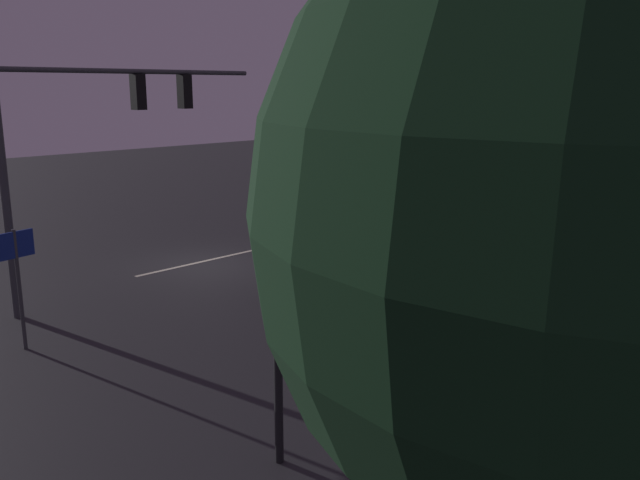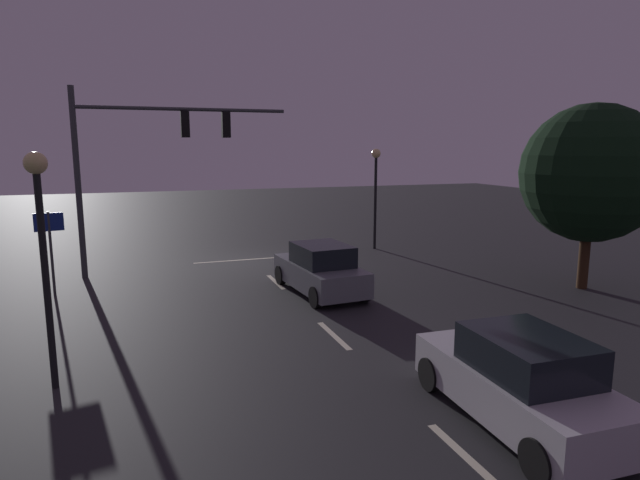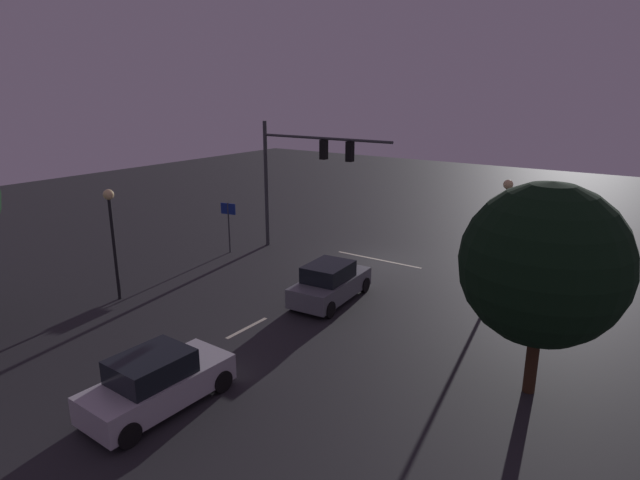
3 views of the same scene
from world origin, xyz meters
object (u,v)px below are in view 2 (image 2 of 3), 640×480
Objects in this scene: street_lamp_right_kerb at (41,225)px; street_lamp_left_kerb at (376,179)px; route_sign at (50,235)px; car_approaching at (320,270)px; traffic_signal_assembly at (147,147)px; car_distant at (520,381)px; tree_left_near at (591,173)px.

street_lamp_left_kerb is at bearing -137.32° from street_lamp_right_kerb.
route_sign is at bearing 16.55° from street_lamp_left_kerb.
street_lamp_left_kerb is at bearing -127.65° from car_approaching.
car_approaching is 8.87m from street_lamp_left_kerb.
street_lamp_right_kerb reaches higher than car_approaching.
traffic_signal_assembly is 1.66× the size of street_lamp_left_kerb.
car_distant is (-5.69, 14.42, -4.10)m from traffic_signal_assembly.
car_approaching is 1.58× the size of route_sign.
street_lamp_right_kerb reaches higher than route_sign.
street_lamp_left_kerb is (-5.18, -6.72, 2.60)m from car_approaching.
route_sign reaches higher than car_approaching.
car_approaching is at bearing -15.66° from tree_left_near.
car_distant is at bearing 92.67° from car_approaching.
street_lamp_left_kerb is at bearing -170.70° from traffic_signal_assembly.
street_lamp_right_kerb reaches higher than car_distant.
car_distant is 9.50m from street_lamp_right_kerb.
street_lamp_left_kerb reaches higher than car_distant.
tree_left_near is (-8.88, 2.49, 3.22)m from car_approaching.
car_distant is at bearing 39.34° from tree_left_near.
street_lamp_left_kerb reaches higher than route_sign.
traffic_signal_assembly is 1.79× the size of car_approaching.
car_distant is (-0.44, 9.41, 0.00)m from car_approaching.
street_lamp_right_kerb is at bearing -28.42° from car_distant.
car_approaching is 1.01× the size of car_distant.
street_lamp_left_kerb reaches higher than street_lamp_right_kerb.
car_distant is 15.07m from route_sign.
street_lamp_right_kerb is 0.75× the size of tree_left_near.
traffic_signal_assembly reaches higher than route_sign.
tree_left_near reaches higher than street_lamp_left_kerb.
street_lamp_right_kerb is at bearing 76.89° from traffic_signal_assembly.
tree_left_near reaches higher than car_approaching.
street_lamp_left_kerb is 17.38m from street_lamp_right_kerb.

